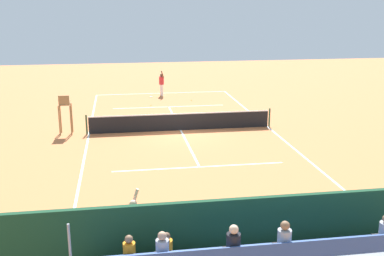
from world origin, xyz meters
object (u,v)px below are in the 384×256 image
(umpire_chair, at_px, (65,110))
(tennis_ball_far, at_px, (151,105))
(tennis_player, at_px, (161,82))
(tennis_ball_near, at_px, (191,100))
(equipment_bag, at_px, (263,247))
(tennis_racket, at_px, (151,97))
(line_judge, at_px, (134,222))
(tennis_net, at_px, (181,122))
(courtside_bench, at_px, (319,229))

(umpire_chair, bearing_deg, tennis_ball_far, -128.23)
(tennis_player, relative_size, tennis_ball_near, 29.18)
(tennis_player, bearing_deg, tennis_ball_near, 131.34)
(equipment_bag, distance_m, tennis_player, 23.48)
(tennis_player, bearing_deg, equipment_bag, 91.57)
(tennis_racket, xyz_separation_m, line_judge, (2.12, 22.60, 1.00))
(tennis_net, distance_m, tennis_ball_far, 6.74)
(tennis_ball_near, xyz_separation_m, tennis_ball_far, (3.01, 1.23, 0.00))
(line_judge, bearing_deg, tennis_net, -103.30)
(tennis_racket, bearing_deg, tennis_ball_far, 85.49)
(tennis_player, distance_m, tennis_racket, 1.35)
(courtside_bench, relative_size, equipment_bag, 2.00)
(tennis_ball_far, distance_m, line_judge, 19.65)
(umpire_chair, height_order, tennis_racket, umpire_chair)
(tennis_ball_near, relative_size, tennis_ball_far, 1.00)
(tennis_net, xyz_separation_m, courtside_bench, (-2.25, 13.27, 0.06))
(umpire_chair, distance_m, tennis_player, 11.55)
(tennis_net, bearing_deg, tennis_player, -89.40)
(umpire_chair, bearing_deg, tennis_net, 177.78)
(courtside_bench, relative_size, tennis_racket, 3.15)
(courtside_bench, bearing_deg, tennis_player, -84.23)
(tennis_net, distance_m, tennis_player, 10.07)
(equipment_bag, bearing_deg, umpire_chair, -63.71)
(tennis_net, distance_m, line_judge, 13.28)
(tennis_net, height_order, tennis_player, tennis_player)
(tennis_racket, height_order, line_judge, line_judge)
(umpire_chair, xyz_separation_m, tennis_player, (-6.10, -9.81, -0.30))
(courtside_bench, height_order, line_judge, line_judge)
(tennis_racket, height_order, tennis_ball_near, tennis_ball_near)
(tennis_ball_near, bearing_deg, tennis_ball_far, 22.28)
(courtside_bench, xyz_separation_m, equipment_bag, (1.71, 0.13, -0.38))
(courtside_bench, bearing_deg, tennis_ball_far, -80.21)
(tennis_net, height_order, line_judge, line_judge)
(tennis_racket, distance_m, tennis_ball_far, 3.07)
(tennis_net, relative_size, equipment_bag, 11.44)
(tennis_net, relative_size, tennis_player, 5.35)
(umpire_chair, relative_size, tennis_racket, 3.74)
(tennis_ball_far, relative_size, line_judge, 0.03)
(equipment_bag, relative_size, tennis_ball_near, 13.64)
(equipment_bag, distance_m, line_judge, 3.72)
(umpire_chair, bearing_deg, tennis_racket, -119.15)
(umpire_chair, relative_size, tennis_player, 1.11)
(tennis_net, xyz_separation_m, tennis_player, (0.10, -10.05, 0.51))
(line_judge, bearing_deg, courtside_bench, 176.19)
(courtside_bench, relative_size, line_judge, 0.93)
(tennis_ball_far, bearing_deg, line_judge, 84.51)
(equipment_bag, xyz_separation_m, tennis_racket, (1.47, -23.08, -0.16))
(courtside_bench, height_order, tennis_ball_near, courtside_bench)
(tennis_racket, relative_size, tennis_ball_near, 8.66)
(courtside_bench, bearing_deg, tennis_racket, -82.09)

